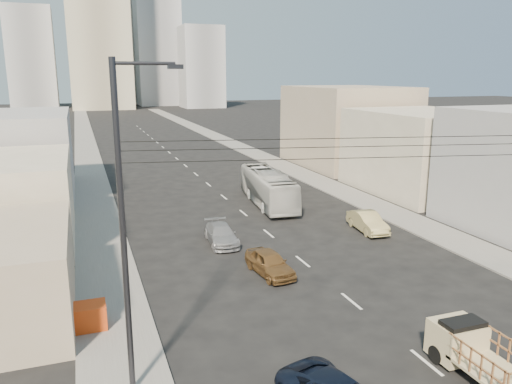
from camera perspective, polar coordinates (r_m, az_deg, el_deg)
sidewalk_left at (r=83.61m, az=-18.82°, el=4.72°), size 3.50×180.00×0.12m
sidewalk_right at (r=87.09m, az=-3.14°, el=5.72°), size 3.50×180.00×0.12m
lane_dashes at (r=68.00m, az=-8.57°, el=3.42°), size 0.15×104.00×0.01m
flatbed_pickup at (r=21.90m, az=23.95°, el=-16.18°), size 1.95×4.41×1.90m
city_bus at (r=44.88m, az=1.36°, el=0.52°), size 3.67×11.34×3.10m
sedan_brown at (r=29.49m, az=1.58°, el=-8.10°), size 2.12×4.32×1.42m
sedan_tan at (r=38.25m, az=12.63°, el=-3.35°), size 1.95×4.54×1.46m
sedan_grey at (r=34.75m, az=-3.98°, el=-4.86°), size 2.12×4.63×1.31m
streetlamp_left at (r=17.60m, az=-14.66°, el=-3.72°), size 2.36×0.25×12.00m
overhead_wires at (r=19.27m, az=21.79°, el=4.93°), size 23.01×5.02×0.72m
crate_stack at (r=24.69m, az=-18.86°, el=-13.33°), size 1.80×1.20×1.14m
bldg_right_mid at (r=52.50m, az=18.52°, el=4.41°), size 11.00×14.00×8.00m
bldg_right_far at (r=65.85m, az=10.36°, el=7.42°), size 12.00×16.00×10.00m
bldg_left_far at (r=52.80m, az=-26.86°, el=3.72°), size 12.00×16.00×8.00m
high_rise_tower at (r=183.97m, az=-17.70°, el=18.45°), size 20.00×20.00×60.00m
midrise_ne at (r=200.37m, az=-11.16°, el=15.46°), size 16.00×16.00×40.00m
midrise_nw at (r=193.36m, az=-24.26°, el=13.77°), size 15.00×15.00×34.00m
midrise_back at (r=213.90m, az=-15.11°, el=15.64°), size 18.00×18.00×44.00m
midrise_east at (r=182.88m, az=-6.26°, el=13.97°), size 14.00×14.00×28.00m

